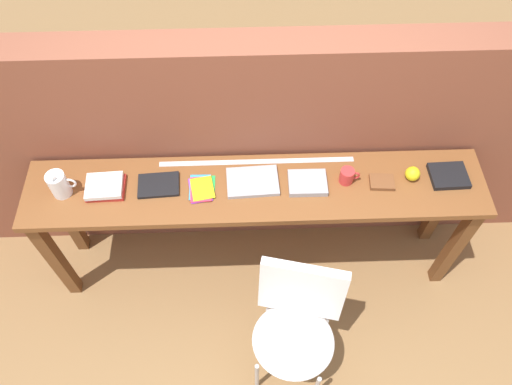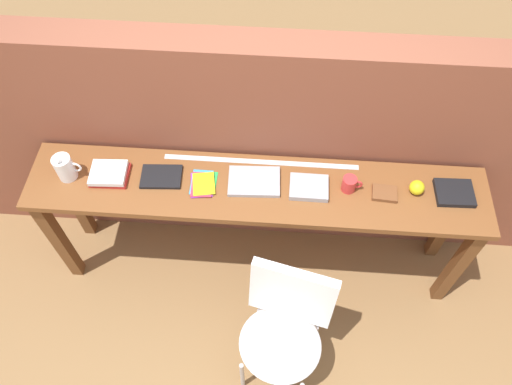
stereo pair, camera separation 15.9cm
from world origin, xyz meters
TOP-DOWN VIEW (x-y plane):
  - ground_plane at (0.00, 0.00)m, footprint 40.00×40.00m
  - brick_wall_back at (0.00, 0.64)m, footprint 6.00×0.20m
  - sideboard at (0.00, 0.30)m, footprint 2.50×0.44m
  - chair_white_moulded at (0.19, -0.34)m, footprint 0.53×0.54m
  - pitcher_white at (-1.03, 0.30)m, footprint 0.14×0.10m
  - book_stack_leftmost at (-0.80, 0.31)m, footprint 0.21×0.17m
  - magazine_cycling at (-0.52, 0.32)m, footprint 0.23×0.17m
  - pamphlet_pile_colourful at (-0.29, 0.30)m, footprint 0.15×0.19m
  - book_open_centre at (-0.02, 0.33)m, footprint 0.29×0.21m
  - book_grey_hardcover at (0.28, 0.31)m, footprint 0.21×0.16m
  - mug at (0.49, 0.32)m, footprint 0.11×0.08m
  - leather_journal_brown at (0.68, 0.30)m, footprint 0.14×0.11m
  - sports_ball_small at (0.85, 0.33)m, footprint 0.08×0.08m
  - book_repair_rightmost at (1.05, 0.33)m, footprint 0.20×0.18m
  - ruler_metal_back_edge at (0.01, 0.47)m, footprint 1.08×0.03m

SIDE VIEW (x-z plane):
  - ground_plane at x=0.00m, z-range 0.00..0.00m
  - chair_white_moulded at x=0.19m, z-range 0.08..0.97m
  - sideboard at x=0.00m, z-range 0.30..1.18m
  - brick_wall_back at x=0.00m, z-range 0.00..1.57m
  - ruler_metal_back_edge at x=0.01m, z-range 0.88..0.88m
  - pamphlet_pile_colourful at x=-0.29m, z-range 0.88..0.89m
  - magazine_cycling at x=-0.52m, z-range 0.88..0.90m
  - book_open_centre at x=-0.02m, z-range 0.88..0.90m
  - leather_journal_brown at x=0.68m, z-range 0.88..0.90m
  - book_repair_rightmost at x=1.05m, z-range 0.88..0.91m
  - book_grey_hardcover at x=0.28m, z-range 0.88..0.91m
  - book_stack_leftmost at x=-0.80m, z-range 0.88..0.93m
  - sports_ball_small at x=0.85m, z-range 0.88..0.96m
  - mug at x=0.49m, z-range 0.88..0.97m
  - pitcher_white at x=-1.03m, z-range 0.87..1.05m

